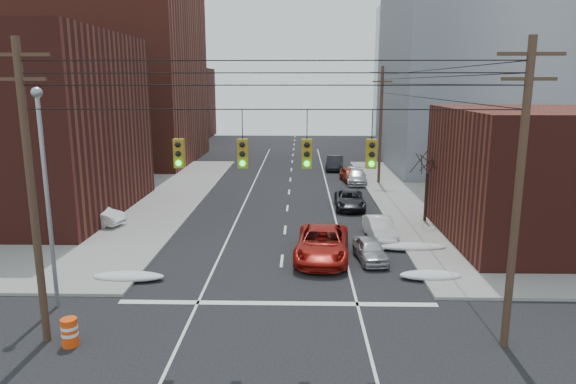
{
  "coord_description": "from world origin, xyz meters",
  "views": [
    {
      "loc": [
        0.97,
        -14.46,
        9.47
      ],
      "look_at": [
        0.24,
        15.92,
        3.0
      ],
      "focal_mm": 32.0,
      "sensor_mm": 36.0,
      "label": 1
    }
  ],
  "objects_px": {
    "parked_car_a": "(370,250)",
    "parked_car_e": "(350,175)",
    "construction_barrel": "(70,332)",
    "parked_car_d": "(357,177)",
    "lot_car_a": "(94,214)",
    "lot_car_d": "(96,189)",
    "parked_car_c": "(350,200)",
    "parked_car_b": "(380,229)",
    "lot_car_b": "(96,190)",
    "red_pickup": "(322,244)",
    "parked_car_f": "(335,163)",
    "lot_car_c": "(46,197)"
  },
  "relations": [
    {
      "from": "parked_car_e",
      "to": "lot_car_b",
      "type": "xyz_separation_m",
      "value": [
        -21.6,
        -8.96,
        0.25
      ]
    },
    {
      "from": "parked_car_f",
      "to": "lot_car_b",
      "type": "height_order",
      "value": "lot_car_b"
    },
    {
      "from": "red_pickup",
      "to": "parked_car_a",
      "type": "distance_m",
      "value": 2.62
    },
    {
      "from": "parked_car_e",
      "to": "lot_car_d",
      "type": "xyz_separation_m",
      "value": [
        -21.95,
        -8.13,
        0.19
      ]
    },
    {
      "from": "parked_car_a",
      "to": "parked_car_e",
      "type": "bearing_deg",
      "value": 80.96
    },
    {
      "from": "parked_car_d",
      "to": "lot_car_d",
      "type": "relative_size",
      "value": 1.1
    },
    {
      "from": "parked_car_c",
      "to": "lot_car_b",
      "type": "height_order",
      "value": "lot_car_b"
    },
    {
      "from": "parked_car_c",
      "to": "lot_car_b",
      "type": "bearing_deg",
      "value": 175.9
    },
    {
      "from": "parked_car_d",
      "to": "lot_car_b",
      "type": "relative_size",
      "value": 0.83
    },
    {
      "from": "parked_car_c",
      "to": "construction_barrel",
      "type": "xyz_separation_m",
      "value": [
        -12.24,
        -21.45,
        -0.12
      ]
    },
    {
      "from": "lot_car_a",
      "to": "lot_car_d",
      "type": "bearing_deg",
      "value": 37.71
    },
    {
      "from": "parked_car_e",
      "to": "lot_car_b",
      "type": "height_order",
      "value": "lot_car_b"
    },
    {
      "from": "lot_car_b",
      "to": "parked_car_a",
      "type": "bearing_deg",
      "value": -127.62
    },
    {
      "from": "red_pickup",
      "to": "parked_car_a",
      "type": "relative_size",
      "value": 1.71
    },
    {
      "from": "parked_car_c",
      "to": "lot_car_d",
      "type": "relative_size",
      "value": 1.15
    },
    {
      "from": "red_pickup",
      "to": "lot_car_c",
      "type": "xyz_separation_m",
      "value": [
        -20.84,
        11.18,
        0.03
      ]
    },
    {
      "from": "red_pickup",
      "to": "parked_car_f",
      "type": "distance_m",
      "value": 29.74
    },
    {
      "from": "parked_car_b",
      "to": "parked_car_e",
      "type": "distance_m",
      "value": 18.99
    },
    {
      "from": "parked_car_a",
      "to": "parked_car_e",
      "type": "distance_m",
      "value": 22.96
    },
    {
      "from": "parked_car_b",
      "to": "lot_car_a",
      "type": "bearing_deg",
      "value": 168.67
    },
    {
      "from": "parked_car_f",
      "to": "construction_barrel",
      "type": "bearing_deg",
      "value": -99.39
    },
    {
      "from": "parked_car_d",
      "to": "lot_car_b",
      "type": "height_order",
      "value": "lot_car_b"
    },
    {
      "from": "parked_car_b",
      "to": "parked_car_c",
      "type": "bearing_deg",
      "value": 93.88
    },
    {
      "from": "lot_car_c",
      "to": "lot_car_d",
      "type": "relative_size",
      "value": 1.21
    },
    {
      "from": "parked_car_a",
      "to": "parked_car_f",
      "type": "xyz_separation_m",
      "value": [
        0.0,
        29.93,
        0.17
      ]
    },
    {
      "from": "construction_barrel",
      "to": "parked_car_d",
      "type": "bearing_deg",
      "value": 66.21
    },
    {
      "from": "parked_car_d",
      "to": "parked_car_e",
      "type": "xyz_separation_m",
      "value": [
        -0.52,
        1.07,
        0.01
      ]
    },
    {
      "from": "red_pickup",
      "to": "parked_car_e",
      "type": "bearing_deg",
      "value": 85.63
    },
    {
      "from": "lot_car_d",
      "to": "lot_car_a",
      "type": "bearing_deg",
      "value": -157.26
    },
    {
      "from": "parked_car_b",
      "to": "parked_car_d",
      "type": "relative_size",
      "value": 0.9
    },
    {
      "from": "lot_car_c",
      "to": "parked_car_a",
      "type": "bearing_deg",
      "value": -126.21
    },
    {
      "from": "parked_car_d",
      "to": "construction_barrel",
      "type": "relative_size",
      "value": 4.34
    },
    {
      "from": "red_pickup",
      "to": "parked_car_e",
      "type": "height_order",
      "value": "red_pickup"
    },
    {
      "from": "parked_car_f",
      "to": "construction_barrel",
      "type": "height_order",
      "value": "parked_car_f"
    },
    {
      "from": "lot_car_b",
      "to": "lot_car_c",
      "type": "bearing_deg",
      "value": 127.28
    },
    {
      "from": "parked_car_c",
      "to": "lot_car_d",
      "type": "bearing_deg",
      "value": 173.76
    },
    {
      "from": "red_pickup",
      "to": "lot_car_b",
      "type": "height_order",
      "value": "red_pickup"
    },
    {
      "from": "lot_car_a",
      "to": "lot_car_d",
      "type": "xyz_separation_m",
      "value": [
        -3.2,
        8.46,
        0.01
      ]
    },
    {
      "from": "parked_car_c",
      "to": "parked_car_b",
      "type": "bearing_deg",
      "value": -80.43
    },
    {
      "from": "parked_car_a",
      "to": "lot_car_d",
      "type": "relative_size",
      "value": 0.86
    },
    {
      "from": "lot_car_b",
      "to": "parked_car_d",
      "type": "bearing_deg",
      "value": -73.72
    },
    {
      "from": "parked_car_b",
      "to": "lot_car_b",
      "type": "relative_size",
      "value": 0.74
    },
    {
      "from": "parked_car_b",
      "to": "construction_barrel",
      "type": "relative_size",
      "value": 3.91
    },
    {
      "from": "construction_barrel",
      "to": "parked_car_a",
      "type": "bearing_deg",
      "value": 37.91
    },
    {
      "from": "parked_car_d",
      "to": "construction_barrel",
      "type": "xyz_separation_m",
      "value": [
        -13.84,
        -31.4,
        -0.12
      ]
    },
    {
      "from": "parked_car_c",
      "to": "construction_barrel",
      "type": "height_order",
      "value": "parked_car_c"
    },
    {
      "from": "parked_car_e",
      "to": "construction_barrel",
      "type": "bearing_deg",
      "value": -120.24
    },
    {
      "from": "red_pickup",
      "to": "parked_car_a",
      "type": "xyz_separation_m",
      "value": [
        2.59,
        -0.29,
        -0.24
      ]
    },
    {
      "from": "parked_car_f",
      "to": "lot_car_c",
      "type": "relative_size",
      "value": 0.93
    },
    {
      "from": "parked_car_a",
      "to": "lot_car_d",
      "type": "xyz_separation_m",
      "value": [
        -20.86,
        14.8,
        0.25
      ]
    }
  ]
}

